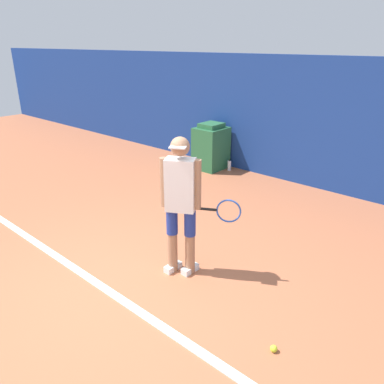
% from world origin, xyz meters
% --- Properties ---
extents(ground_plane, '(24.00, 24.00, 0.00)m').
position_xyz_m(ground_plane, '(0.00, 0.00, 0.00)').
color(ground_plane, '#B76642').
extents(back_wall, '(24.00, 0.10, 2.46)m').
position_xyz_m(back_wall, '(0.00, 4.72, 1.23)').
color(back_wall, navy).
rests_on(back_wall, ground_plane).
extents(court_baseline, '(21.60, 0.10, 0.01)m').
position_xyz_m(court_baseline, '(0.00, -0.06, 0.01)').
color(court_baseline, white).
rests_on(court_baseline, ground_plane).
extents(tennis_player, '(0.84, 0.54, 1.72)m').
position_xyz_m(tennis_player, '(0.29, 0.81, 0.96)').
color(tennis_player, '#A37556').
rests_on(tennis_player, ground_plane).
extents(tennis_ball, '(0.07, 0.07, 0.07)m').
position_xyz_m(tennis_ball, '(1.82, 0.40, 0.03)').
color(tennis_ball, '#D1E533').
rests_on(tennis_ball, ground_plane).
extents(covered_chair, '(0.60, 0.67, 1.03)m').
position_xyz_m(covered_chair, '(-2.04, 4.28, 0.49)').
color(covered_chair, '#28663D').
rests_on(covered_chair, ground_plane).
extents(water_bottle, '(0.08, 0.08, 0.24)m').
position_xyz_m(water_bottle, '(-1.62, 4.42, 0.11)').
color(water_bottle, white).
rests_on(water_bottle, ground_plane).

